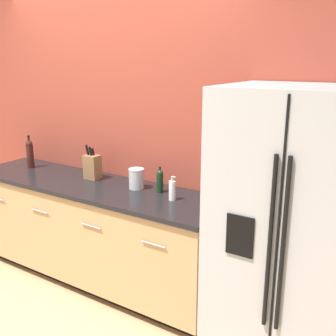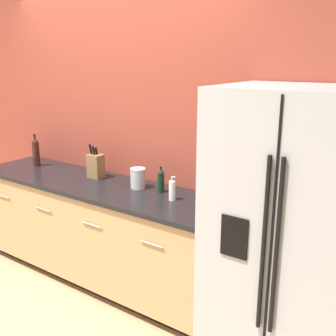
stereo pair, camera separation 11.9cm
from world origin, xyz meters
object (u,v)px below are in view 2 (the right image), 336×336
(wine_bottle, at_px, (36,152))
(steel_canister, at_px, (138,178))
(oil_bottle, at_px, (161,181))
(refrigerator, at_px, (292,237))
(knife_block, at_px, (96,166))
(soap_dispenser, at_px, (172,190))

(wine_bottle, height_order, steel_canister, wine_bottle)
(oil_bottle, height_order, steel_canister, oil_bottle)
(refrigerator, distance_m, knife_block, 1.84)
(oil_bottle, relative_size, steel_canister, 1.15)
(refrigerator, distance_m, oil_bottle, 1.14)
(soap_dispenser, bearing_deg, oil_bottle, 150.21)
(steel_canister, bearing_deg, knife_block, 178.03)
(refrigerator, height_order, knife_block, refrigerator)
(refrigerator, relative_size, knife_block, 5.86)
(refrigerator, xyz_separation_m, steel_canister, (-1.33, 0.16, 0.10))
(wine_bottle, relative_size, oil_bottle, 1.52)
(wine_bottle, relative_size, steel_canister, 1.74)
(wine_bottle, bearing_deg, oil_bottle, 1.84)
(soap_dispenser, bearing_deg, wine_bottle, 178.17)
(wine_bottle, height_order, soap_dispenser, wine_bottle)
(steel_canister, bearing_deg, wine_bottle, -178.75)
(refrigerator, distance_m, steel_canister, 1.35)
(knife_block, height_order, wine_bottle, wine_bottle)
(knife_block, bearing_deg, steel_canister, -1.97)
(refrigerator, xyz_separation_m, oil_bottle, (-1.12, 0.18, 0.11))
(soap_dispenser, bearing_deg, steel_canister, 168.39)
(wine_bottle, xyz_separation_m, soap_dispenser, (1.66, -0.05, -0.06))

